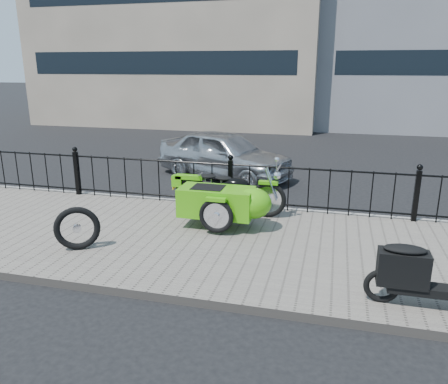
% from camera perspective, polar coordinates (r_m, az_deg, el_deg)
% --- Properties ---
extents(ground, '(120.00, 120.00, 0.00)m').
position_cam_1_polar(ground, '(7.82, -1.41, -5.56)').
color(ground, black).
rests_on(ground, ground).
extents(sidewalk, '(30.00, 3.80, 0.12)m').
position_cam_1_polar(sidewalk, '(7.35, -2.49, -6.52)').
color(sidewalk, '#6D645C').
rests_on(sidewalk, ground).
extents(curb, '(30.00, 0.10, 0.12)m').
position_cam_1_polar(curb, '(9.11, 1.05, -1.95)').
color(curb, gray).
rests_on(curb, ground).
extents(iron_fence, '(14.11, 0.11, 1.08)m').
position_cam_1_polar(iron_fence, '(8.82, 0.86, 1.03)').
color(iron_fence, black).
rests_on(iron_fence, sidewalk).
extents(building_tan, '(14.00, 8.01, 12.00)m').
position_cam_1_polar(building_tan, '(24.52, -5.12, 23.43)').
color(building_tan, tan).
rests_on(building_tan, ground).
extents(motorcycle_sidecar, '(2.28, 1.48, 0.98)m').
position_cam_1_polar(motorcycle_sidecar, '(7.77, 0.55, -1.04)').
color(motorcycle_sidecar, black).
rests_on(motorcycle_sidecar, sidewalk).
extents(scooter, '(1.59, 0.46, 1.08)m').
position_cam_1_polar(scooter, '(5.71, 24.85, -9.80)').
color(scooter, black).
rests_on(scooter, sidewalk).
extents(spare_tire, '(0.66, 0.43, 0.70)m').
position_cam_1_polar(spare_tire, '(7.15, -18.63, -4.53)').
color(spare_tire, black).
rests_on(spare_tire, sidewalk).
extents(sedan_car, '(4.03, 2.80, 1.27)m').
position_cam_1_polar(sedan_car, '(11.58, 0.02, 4.95)').
color(sedan_car, '#ACAFB3').
rests_on(sedan_car, ground).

